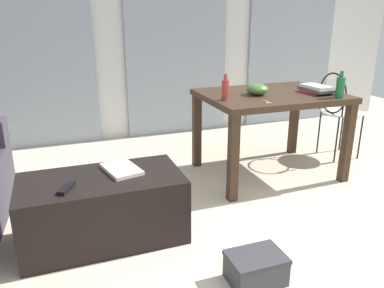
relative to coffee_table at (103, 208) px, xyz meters
The scene contains 14 objects.
ground_plane 1.21m from the coffee_table, ahead, with size 7.93×7.93×0.00m, color beige.
wall_back 2.68m from the coffee_table, 61.48° to the left, with size 6.07×0.10×2.45m, color silver.
curtains 2.54m from the coffee_table, 60.51° to the left, with size 4.32×0.03×2.04m.
coffee_table is the anchor object (origin of this frame).
craft_table 1.70m from the coffee_table, 20.84° to the left, with size 1.17×0.88×0.74m.
wire_chair 2.52m from the coffee_table, 17.02° to the left, with size 0.40×0.40×0.86m.
bottle_near 2.06m from the coffee_table, ahead, with size 0.07×0.07×0.21m.
bottle_far 1.30m from the coffee_table, 23.80° to the left, with size 0.06×0.06×0.20m.
bowl 1.60m from the coffee_table, 21.96° to the left, with size 0.18×0.18×0.09m, color #477033.
book_stack 2.05m from the coffee_table, 13.59° to the left, with size 0.23×0.31×0.07m.
scissors 1.45m from the coffee_table, 12.30° to the left, with size 0.06×0.11×0.00m.
tv_remote_primary 0.33m from the coffee_table, 151.24° to the right, with size 0.05×0.15×0.02m, color black.
magazine 0.27m from the coffee_table, 24.65° to the left, with size 0.19×0.29×0.02m, color silver.
shoebox 1.01m from the coffee_table, 45.37° to the right, with size 0.30×0.22×0.16m.
Camera 1 is at (-1.40, -1.11, 1.38)m, focal length 35.79 mm.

